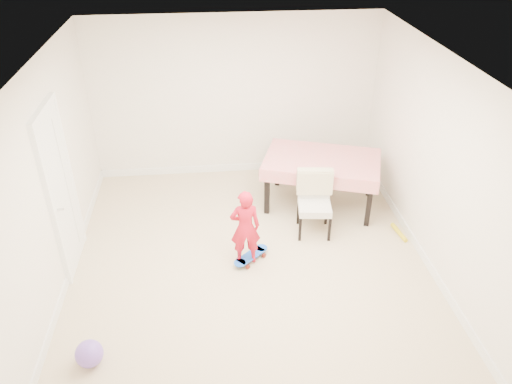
{
  "coord_description": "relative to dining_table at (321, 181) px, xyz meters",
  "views": [
    {
      "loc": [
        -0.43,
        -4.97,
        4.12
      ],
      "look_at": [
        0.1,
        0.2,
        0.95
      ],
      "focal_mm": 35.0,
      "sensor_mm": 36.0,
      "label": 1
    }
  ],
  "objects": [
    {
      "name": "ground",
      "position": [
        -1.18,
        -1.32,
        -0.39
      ],
      "size": [
        5.0,
        5.0,
        0.0
      ],
      "primitive_type": "plane",
      "color": "#C7B08A",
      "rests_on": "ground"
    },
    {
      "name": "ceiling",
      "position": [
        -1.18,
        -1.32,
        2.19
      ],
      "size": [
        4.5,
        5.0,
        0.04
      ],
      "primitive_type": "cube",
      "color": "white",
      "rests_on": "wall_back"
    },
    {
      "name": "wall_back",
      "position": [
        -1.18,
        1.16,
        0.91
      ],
      "size": [
        4.5,
        0.04,
        2.6
      ],
      "primitive_type": "cube",
      "color": "silver",
      "rests_on": "ground"
    },
    {
      "name": "wall_front",
      "position": [
        -1.18,
        -3.8,
        0.91
      ],
      "size": [
        4.5,
        0.04,
        2.6
      ],
      "primitive_type": "cube",
      "color": "silver",
      "rests_on": "ground"
    },
    {
      "name": "wall_left",
      "position": [
        -3.41,
        -1.32,
        0.91
      ],
      "size": [
        0.04,
        5.0,
        2.6
      ],
      "primitive_type": "cube",
      "color": "silver",
      "rests_on": "ground"
    },
    {
      "name": "wall_right",
      "position": [
        1.05,
        -1.32,
        0.91
      ],
      "size": [
        0.04,
        5.0,
        2.6
      ],
      "primitive_type": "cube",
      "color": "silver",
      "rests_on": "ground"
    },
    {
      "name": "door",
      "position": [
        -3.41,
        -1.02,
        0.64
      ],
      "size": [
        0.11,
        0.94,
        2.11
      ],
      "primitive_type": "cube",
      "color": "white",
      "rests_on": "ground"
    },
    {
      "name": "baseboard_back",
      "position": [
        -1.18,
        1.17,
        -0.33
      ],
      "size": [
        4.5,
        0.02,
        0.12
      ],
      "primitive_type": "cube",
      "color": "white",
      "rests_on": "ground"
    },
    {
      "name": "baseboard_left",
      "position": [
        -3.42,
        -1.32,
        -0.33
      ],
      "size": [
        0.02,
        5.0,
        0.12
      ],
      "primitive_type": "cube",
      "color": "white",
      "rests_on": "ground"
    },
    {
      "name": "baseboard_right",
      "position": [
        1.06,
        -1.32,
        -0.33
      ],
      "size": [
        0.02,
        5.0,
        0.12
      ],
      "primitive_type": "cube",
      "color": "white",
      "rests_on": "ground"
    },
    {
      "name": "dining_table",
      "position": [
        0.0,
        0.0,
        0.0
      ],
      "size": [
        1.89,
        1.51,
        0.77
      ],
      "primitive_type": null,
      "rotation": [
        0.0,
        0.0,
        -0.32
      ],
      "color": "#BB1D09",
      "rests_on": "ground"
    },
    {
      "name": "dining_chair",
      "position": [
        -0.24,
        -0.72,
        0.06
      ],
      "size": [
        0.56,
        0.63,
        0.9
      ],
      "primitive_type": null,
      "rotation": [
        0.0,
        0.0,
        -0.12
      ],
      "color": "silver",
      "rests_on": "ground"
    },
    {
      "name": "skateboard",
      "position": [
        -1.16,
        -1.25,
        -0.34
      ],
      "size": [
        0.56,
        0.53,
        0.08
      ],
      "primitive_type": null,
      "rotation": [
        0.0,
        0.0,
        0.73
      ],
      "color": "blue",
      "rests_on": "ground"
    },
    {
      "name": "child",
      "position": [
        -1.23,
        -1.29,
        0.13
      ],
      "size": [
        0.38,
        0.26,
        1.03
      ],
      "primitive_type": "imported",
      "rotation": [
        0.0,
        0.0,
        3.17
      ],
      "color": "red",
      "rests_on": "ground"
    },
    {
      "name": "balloon",
      "position": [
        -2.93,
        -2.72,
        -0.25
      ],
      "size": [
        0.28,
        0.28,
        0.28
      ],
      "primitive_type": "sphere",
      "color": "#7A54CA",
      "rests_on": "ground"
    },
    {
      "name": "foam_toy",
      "position": [
        0.94,
        -0.9,
        -0.36
      ],
      "size": [
        0.11,
        0.4,
        0.06
      ],
      "primitive_type": "cylinder",
      "rotation": [
        1.57,
        0.0,
        0.13
      ],
      "color": "gold",
      "rests_on": "ground"
    }
  ]
}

